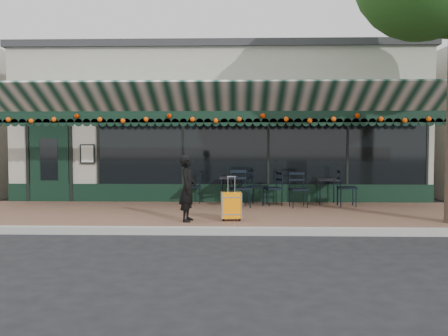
{
  "coord_description": "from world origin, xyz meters",
  "views": [
    {
      "loc": [
        0.54,
        -9.3,
        1.8
      ],
      "look_at": [
        0.23,
        1.6,
        1.23
      ],
      "focal_mm": 38.0,
      "sensor_mm": 36.0,
      "label": 1
    }
  ],
  "objects_px": {
    "cafe_table_a": "(327,182)",
    "cafe_table_b": "(231,180)",
    "chair_b_right": "(258,187)",
    "chair_a_right": "(347,188)",
    "woman": "(188,188)",
    "chair_b_front": "(241,189)",
    "chair_a_left": "(273,189)",
    "chair_b_left": "(193,187)",
    "chair_a_front": "(299,190)",
    "suitcase": "(231,206)"
  },
  "relations": [
    {
      "from": "cafe_table_b",
      "to": "chair_b_right",
      "type": "distance_m",
      "value": 0.75
    },
    {
      "from": "suitcase",
      "to": "cafe_table_b",
      "type": "distance_m",
      "value": 2.77
    },
    {
      "from": "chair_b_right",
      "to": "woman",
      "type": "bearing_deg",
      "value": 170.44
    },
    {
      "from": "woman",
      "to": "chair_a_left",
      "type": "relative_size",
      "value": 1.56
    },
    {
      "from": "cafe_table_a",
      "to": "chair_b_right",
      "type": "bearing_deg",
      "value": -173.24
    },
    {
      "from": "cafe_table_b",
      "to": "chair_a_left",
      "type": "height_order",
      "value": "chair_a_left"
    },
    {
      "from": "cafe_table_b",
      "to": "chair_b_left",
      "type": "xyz_separation_m",
      "value": [
        -1.06,
        0.12,
        -0.22
      ]
    },
    {
      "from": "cafe_table_b",
      "to": "chair_a_front",
      "type": "relative_size",
      "value": 0.81
    },
    {
      "from": "cafe_table_b",
      "to": "suitcase",
      "type": "bearing_deg",
      "value": -89.13
    },
    {
      "from": "suitcase",
      "to": "cafe_table_a",
      "type": "bearing_deg",
      "value": 41.95
    },
    {
      "from": "chair_a_front",
      "to": "chair_b_right",
      "type": "bearing_deg",
      "value": 149.29
    },
    {
      "from": "cafe_table_b",
      "to": "chair_a_front",
      "type": "height_order",
      "value": "chair_a_front"
    },
    {
      "from": "cafe_table_b",
      "to": "chair_b_left",
      "type": "distance_m",
      "value": 1.08
    },
    {
      "from": "cafe_table_a",
      "to": "cafe_table_b",
      "type": "height_order",
      "value": "cafe_table_b"
    },
    {
      "from": "chair_b_front",
      "to": "chair_a_front",
      "type": "bearing_deg",
      "value": -14.14
    },
    {
      "from": "chair_a_right",
      "to": "chair_b_front",
      "type": "xyz_separation_m",
      "value": [
        -2.79,
        -0.27,
        0.0
      ]
    },
    {
      "from": "chair_b_left",
      "to": "chair_b_front",
      "type": "relative_size",
      "value": 0.93
    },
    {
      "from": "cafe_table_a",
      "to": "cafe_table_b",
      "type": "xyz_separation_m",
      "value": [
        -2.6,
        -0.08,
        0.05
      ]
    },
    {
      "from": "suitcase",
      "to": "cafe_table_a",
      "type": "xyz_separation_m",
      "value": [
        2.56,
        2.83,
        0.3
      ]
    },
    {
      "from": "chair_a_front",
      "to": "chair_b_right",
      "type": "relative_size",
      "value": 0.94
    },
    {
      "from": "woman",
      "to": "chair_b_front",
      "type": "height_order",
      "value": "woman"
    },
    {
      "from": "cafe_table_a",
      "to": "cafe_table_b",
      "type": "distance_m",
      "value": 2.61
    },
    {
      "from": "suitcase",
      "to": "chair_b_right",
      "type": "bearing_deg",
      "value": 69.65
    },
    {
      "from": "chair_a_left",
      "to": "chair_b_left",
      "type": "bearing_deg",
      "value": -119.1
    },
    {
      "from": "chair_a_front",
      "to": "chair_b_left",
      "type": "xyz_separation_m",
      "value": [
        -2.8,
        0.72,
        -0.0
      ]
    },
    {
      "from": "chair_a_left",
      "to": "chair_b_left",
      "type": "distance_m",
      "value": 2.19
    },
    {
      "from": "chair_b_right",
      "to": "chair_a_left",
      "type": "bearing_deg",
      "value": -83.98
    },
    {
      "from": "chair_a_left",
      "to": "chair_a_front",
      "type": "xyz_separation_m",
      "value": [
        0.64,
        -0.35,
        0.0
      ]
    },
    {
      "from": "cafe_table_b",
      "to": "chair_b_front",
      "type": "distance_m",
      "value": 0.72
    },
    {
      "from": "woman",
      "to": "chair_a_front",
      "type": "distance_m",
      "value": 3.47
    },
    {
      "from": "chair_a_right",
      "to": "chair_a_front",
      "type": "relative_size",
      "value": 1.06
    },
    {
      "from": "woman",
      "to": "chair_b_right",
      "type": "bearing_deg",
      "value": -24.92
    },
    {
      "from": "chair_b_left",
      "to": "chair_a_left",
      "type": "bearing_deg",
      "value": 74.51
    },
    {
      "from": "chair_a_right",
      "to": "cafe_table_b",
      "type": "bearing_deg",
      "value": 84.28
    },
    {
      "from": "chair_a_left",
      "to": "chair_a_front",
      "type": "distance_m",
      "value": 0.73
    },
    {
      "from": "cafe_table_a",
      "to": "chair_a_right",
      "type": "relative_size",
      "value": 0.71
    },
    {
      "from": "woman",
      "to": "chair_a_right",
      "type": "bearing_deg",
      "value": -52.09
    },
    {
      "from": "cafe_table_b",
      "to": "chair_a_right",
      "type": "height_order",
      "value": "chair_a_right"
    },
    {
      "from": "suitcase",
      "to": "chair_b_front",
      "type": "xyz_separation_m",
      "value": [
        0.21,
        2.1,
        0.17
      ]
    },
    {
      "from": "chair_a_left",
      "to": "chair_b_front",
      "type": "height_order",
      "value": "chair_b_front"
    },
    {
      "from": "woman",
      "to": "cafe_table_a",
      "type": "xyz_separation_m",
      "value": [
        3.49,
        2.94,
        -0.09
      ]
    },
    {
      "from": "cafe_table_b",
      "to": "chair_a_right",
      "type": "xyz_separation_m",
      "value": [
        3.04,
        -0.37,
        -0.19
      ]
    },
    {
      "from": "cafe_table_a",
      "to": "chair_a_front",
      "type": "bearing_deg",
      "value": -141.8
    },
    {
      "from": "chair_a_left",
      "to": "chair_b_front",
      "type": "relative_size",
      "value": 0.93
    },
    {
      "from": "cafe_table_a",
      "to": "woman",
      "type": "bearing_deg",
      "value": -139.9
    },
    {
      "from": "chair_a_left",
      "to": "chair_a_right",
      "type": "height_order",
      "value": "chair_a_right"
    },
    {
      "from": "chair_b_front",
      "to": "cafe_table_b",
      "type": "bearing_deg",
      "value": 95.15
    },
    {
      "from": "suitcase",
      "to": "cafe_table_b",
      "type": "bearing_deg",
      "value": 85.0
    },
    {
      "from": "chair_a_left",
      "to": "chair_b_right",
      "type": "xyz_separation_m",
      "value": [
        -0.39,
        0.1,
        0.03
      ]
    },
    {
      "from": "chair_a_left",
      "to": "chair_a_front",
      "type": "relative_size",
      "value": 0.99
    }
  ]
}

